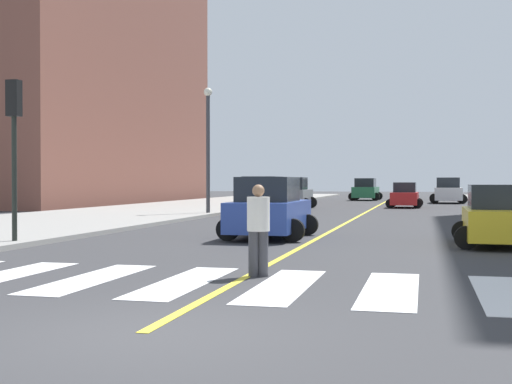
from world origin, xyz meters
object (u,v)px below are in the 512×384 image
object	(u,v)px
car_white_sixth	(448,191)
traffic_light_far_corner	(14,127)
car_silver_fourth	(264,197)
car_yellow_fifth	(497,217)
street_lamp	(208,138)
car_green_second	(366,190)
pedestrian_crossing	(258,226)
car_blue_seventh	(269,210)
car_red_nearest	(405,196)
car_gray_third	(292,194)

from	to	relation	value
car_white_sixth	traffic_light_far_corner	xyz separation A→B (m)	(-12.89, -41.02, 2.31)
car_silver_fourth	car_white_sixth	world-z (taller)	car_white_sixth
car_yellow_fifth	street_lamp	size ratio (longest dim) A/B	0.59
car_green_second	pedestrian_crossing	distance (m)	52.11
car_blue_seventh	car_yellow_fifth	bearing A→B (deg)	-8.89
car_red_nearest	car_yellow_fifth	world-z (taller)	car_red_nearest
car_gray_third	traffic_light_far_corner	world-z (taller)	traffic_light_far_corner
car_green_second	car_yellow_fifth	world-z (taller)	car_green_second
car_gray_third	car_silver_fourth	world-z (taller)	car_gray_third
car_gray_third	pedestrian_crossing	distance (m)	31.85
car_blue_seventh	traffic_light_far_corner	world-z (taller)	traffic_light_far_corner
car_gray_third	car_yellow_fifth	size ratio (longest dim) A/B	1.21
car_silver_fourth	pedestrian_crossing	xyz separation A→B (m)	(5.14, -22.54, 0.00)
car_silver_fourth	pedestrian_crossing	world-z (taller)	car_silver_fourth
car_silver_fourth	car_yellow_fifth	bearing A→B (deg)	-55.95
pedestrian_crossing	car_yellow_fifth	bearing A→B (deg)	38.34
car_white_sixth	pedestrian_crossing	bearing A→B (deg)	84.10
car_white_sixth	traffic_light_far_corner	bearing A→B (deg)	72.87
pedestrian_crossing	street_lamp	xyz separation A→B (m)	(-7.92, 21.58, 3.09)
car_red_nearest	car_blue_seventh	size ratio (longest dim) A/B	0.90
car_blue_seventh	street_lamp	world-z (taller)	street_lamp
car_white_sixth	street_lamp	bearing A→B (deg)	61.85
car_green_second	pedestrian_crossing	xyz separation A→B (m)	(2.26, -52.06, -0.01)
car_yellow_fifth	pedestrian_crossing	world-z (taller)	pedestrian_crossing
car_gray_third	street_lamp	world-z (taller)	street_lamp
car_gray_third	pedestrian_crossing	xyz separation A→B (m)	(5.31, -31.40, 0.00)
street_lamp	car_silver_fourth	bearing A→B (deg)	18.97
car_white_sixth	pedestrian_crossing	distance (m)	45.55
car_white_sixth	traffic_light_far_corner	world-z (taller)	traffic_light_far_corner
car_blue_seventh	pedestrian_crossing	world-z (taller)	car_blue_seventh
car_yellow_fifth	car_white_sixth	size ratio (longest dim) A/B	0.82
car_green_second	car_white_sixth	bearing A→B (deg)	-41.49
pedestrian_crossing	street_lamp	world-z (taller)	street_lamp
car_white_sixth	car_blue_seventh	bearing A→B (deg)	80.08
car_gray_third	traffic_light_far_corner	bearing A→B (deg)	-96.64
car_green_second	car_gray_third	world-z (taller)	car_green_second
car_silver_fourth	pedestrian_crossing	bearing A→B (deg)	-77.11
car_silver_fourth	street_lamp	distance (m)	4.27
car_red_nearest	car_white_sixth	bearing A→B (deg)	-105.54
car_white_sixth	car_blue_seventh	world-z (taller)	car_white_sixth
car_green_second	car_gray_third	distance (m)	20.89
car_gray_third	pedestrian_crossing	bearing A→B (deg)	-81.46
car_silver_fourth	traffic_light_far_corner	world-z (taller)	traffic_light_far_corner
car_red_nearest	car_yellow_fifth	bearing A→B (deg)	98.04
car_green_second	car_blue_seventh	xyz separation A→B (m)	(0.55, -43.53, -0.06)
pedestrian_crossing	street_lamp	size ratio (longest dim) A/B	0.27
car_red_nearest	car_green_second	world-z (taller)	car_green_second
car_red_nearest	car_white_sixth	xyz separation A→B (m)	(3.15, 10.40, 0.18)
car_silver_fourth	car_yellow_fifth	distance (m)	18.14
car_green_second	car_gray_third	xyz separation A→B (m)	(-3.05, -20.66, -0.01)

